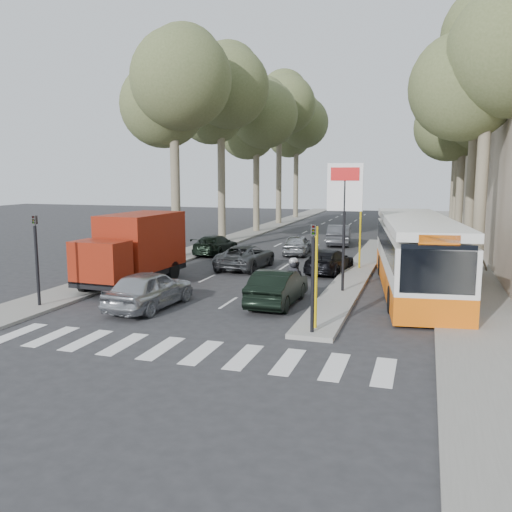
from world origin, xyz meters
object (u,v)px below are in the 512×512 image
(motorcycle, at_px, (294,281))
(dark_hatchback, at_px, (278,287))
(silver_hatchback, at_px, (149,289))
(red_truck, at_px, (135,248))
(city_bus, at_px, (416,252))

(motorcycle, bearing_deg, dark_hatchback, -116.57)
(silver_hatchback, bearing_deg, motorcycle, -145.24)
(red_truck, xyz_separation_m, city_bus, (12.49, 2.49, -0.01))
(silver_hatchback, distance_m, red_truck, 4.79)
(red_truck, bearing_deg, dark_hatchback, -10.23)
(dark_hatchback, relative_size, red_truck, 0.68)
(red_truck, bearing_deg, city_bus, 14.17)
(silver_hatchback, relative_size, city_bus, 0.35)
(dark_hatchback, bearing_deg, red_truck, -12.53)
(silver_hatchback, xyz_separation_m, motorcycle, (5.00, 2.96, 0.07))
(silver_hatchback, height_order, city_bus, city_bus)
(silver_hatchback, bearing_deg, city_bus, -143.03)
(city_bus, bearing_deg, silver_hatchback, -154.61)
(dark_hatchback, relative_size, motorcycle, 2.03)
(motorcycle, bearing_deg, city_bus, 33.94)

